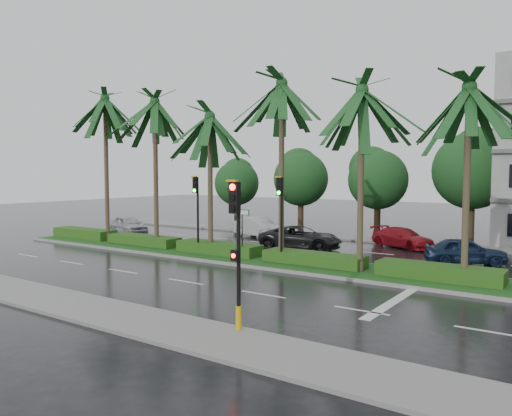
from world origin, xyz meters
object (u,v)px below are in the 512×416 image
Objects in this scene: signal_near at (237,249)px; car_darkgrey at (301,238)px; street_sign at (242,221)px; car_white at (258,227)px; car_blue at (465,251)px; signal_median_left at (197,203)px; car_silver at (129,225)px; car_red at (403,238)px.

signal_near reaches higher than car_darkgrey.
street_sign is 10.09m from car_white.
signal_median_left is at bearing 91.56° from car_blue.
car_darkgrey is (14.57, 0.89, -0.01)m from car_silver.
signal_median_left reaches higher than car_blue.
signal_median_left is at bearing -154.27° from car_white.
car_blue is at bearing -101.54° from car_darkgrey.
car_blue is (24.07, 1.12, -0.03)m from car_silver.
car_silver is (-21.07, 14.44, -1.80)m from signal_near.
car_white reaches higher than car_silver.
car_white is 15.18m from car_blue.
street_sign is 0.59× the size of car_white.
car_white is (-11.87, 18.60, -1.78)m from signal_near.
car_white is (9.20, 4.16, 0.01)m from car_silver.
car_silver is 0.95× the size of car_white.
street_sign is at bearing 174.49° from car_red.
car_blue is (4.50, -3.87, 0.06)m from car_red.
car_blue is at bearing -69.88° from car_silver.
car_darkgrey is (3.50, 5.64, -2.30)m from signal_median_left.
car_white is at bearing -48.20° from car_silver.
car_red is at bearing 94.42° from signal_near.
car_white is 1.10× the size of car_blue.
car_darkgrey is at bearing 153.76° from car_red.
street_sign is at bearing 125.34° from signal_near.
car_darkgrey is (0.50, 5.46, -1.42)m from street_sign.
car_blue is at bearing 29.63° from street_sign.
car_white is at bearing 122.54° from signal_near.
signal_median_left reaches higher than car_white.
car_blue reaches higher than car_red.
car_blue is at bearing 79.09° from signal_near.
car_red is 5.93m from car_blue.
car_darkgrey is (-6.50, 15.33, -1.80)m from signal_near.
car_silver is at bearing 128.23° from car_white.
signal_near reaches higher than car_white.
signal_near is 12.11m from street_sign.
car_darkgrey is (5.37, -3.27, -0.02)m from car_white.
signal_median_left is 9.39m from car_white.
car_red is (5.00, 4.10, -0.08)m from car_darkgrey.
car_darkgrey is at bearing -69.06° from car_silver.
signal_near is 13.93m from signal_median_left.
car_white is 1.02× the size of car_red.
signal_median_left is at bearing 163.30° from car_red.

